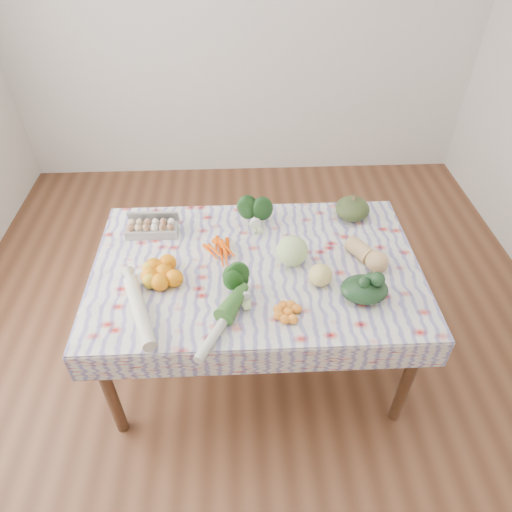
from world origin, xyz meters
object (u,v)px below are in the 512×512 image
kabocha_squash (352,208)px  butternut_squash (368,253)px  egg_carton (152,229)px  cabbage (292,251)px  grapefruit (320,275)px  dining_table (256,276)px

kabocha_squash → butternut_squash: (0.00, -0.38, -0.01)m
egg_carton → cabbage: cabbage is taller
egg_carton → grapefruit: bearing=-25.2°
dining_table → kabocha_squash: (0.56, 0.38, 0.15)m
cabbage → grapefruit: (0.12, -0.16, -0.02)m
cabbage → egg_carton: bearing=160.2°
dining_table → kabocha_squash: 0.69m
dining_table → cabbage: (0.18, 0.01, 0.16)m
cabbage → butternut_squash: (0.38, -0.01, -0.02)m
butternut_squash → egg_carton: bearing=135.2°
dining_table → kabocha_squash: bearing=33.7°
egg_carton → butternut_squash: bearing=-12.9°
egg_carton → grapefruit: grapefruit is taller
dining_table → egg_carton: (-0.56, 0.27, 0.12)m
cabbage → butternut_squash: 0.38m
dining_table → kabocha_squash: kabocha_squash is taller
egg_carton → kabocha_squash: kabocha_squash is taller
kabocha_squash → butternut_squash: size_ratio=0.78×
dining_table → kabocha_squash: size_ratio=8.36×
egg_carton → cabbage: bearing=-18.8°
kabocha_squash → cabbage: (-0.38, -0.37, 0.02)m
kabocha_squash → dining_table: bearing=-146.3°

